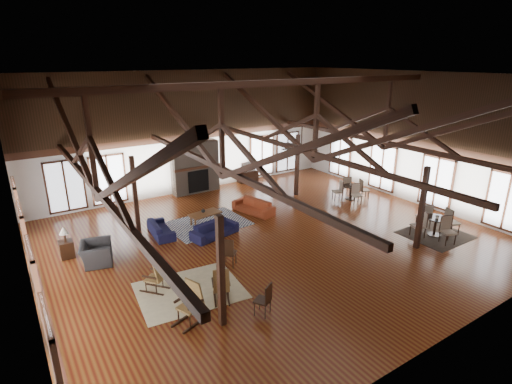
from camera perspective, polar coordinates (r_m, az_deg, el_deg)
floor at (r=15.34m, az=2.15°, el=-6.68°), size 16.00×16.00×0.00m
ceiling at (r=13.86m, az=2.46°, el=16.32°), size 16.00×14.00×0.02m
wall_back at (r=20.29m, az=-9.30°, el=8.35°), size 16.00×0.02×6.00m
wall_front at (r=9.79m, az=26.76°, el=-4.91°), size 16.00×0.02×6.00m
wall_left at (r=11.85m, az=-31.19°, el=-1.71°), size 0.02×14.00×6.00m
wall_right at (r=19.93m, az=21.59°, el=7.10°), size 0.02×14.00×6.00m
roof_truss at (r=14.09m, az=2.35°, el=8.28°), size 15.60×14.07×3.14m
post_grid at (r=14.75m, az=2.22°, el=-1.32°), size 8.16×7.16×3.05m
fireplace at (r=20.37m, az=-8.67°, el=3.49°), size 2.50×0.69×2.60m
ceiling_fan at (r=13.67m, az=6.50°, el=6.58°), size 1.60×1.60×0.75m
sofa_navy_front at (r=15.50m, az=-5.94°, el=-5.36°), size 2.03×1.15×0.56m
sofa_navy_left at (r=15.99m, az=-13.43°, el=-5.10°), size 1.82×0.84×0.52m
sofa_orange at (r=17.71m, az=-0.38°, el=-2.06°), size 2.11×1.24×0.58m
coffee_table at (r=16.57m, az=-7.29°, el=-3.17°), size 1.38×0.82×0.50m
vase at (r=16.58m, az=-7.56°, el=-2.62°), size 0.20×0.20×0.17m
armchair at (r=14.52m, az=-21.87°, el=-8.11°), size 1.32×1.22×0.72m
side_table_lamp at (r=15.29m, az=-25.48°, el=-6.95°), size 0.45×0.45×1.14m
rocking_chair_a at (r=12.30m, az=-14.02°, el=-11.62°), size 0.84×0.89×1.03m
rocking_chair_b at (r=11.55m, az=-5.00°, el=-13.23°), size 0.70×0.90×1.03m
rocking_chair_c at (r=10.88m, az=-9.15°, el=-15.27°), size 1.01×0.77×1.17m
side_chair_a at (r=13.18m, az=-3.98°, el=-8.35°), size 0.61×0.61×1.02m
side_chair_b at (r=10.94m, az=1.35°, el=-14.83°), size 0.54×0.54×0.93m
cafe_table_near at (r=16.90m, az=24.27°, el=-4.05°), size 2.00×2.00×1.03m
cafe_table_far at (r=19.86m, az=13.40°, el=0.32°), size 1.84×1.84×0.95m
cup_near at (r=16.72m, az=24.47°, el=-3.28°), size 0.15×0.15×0.11m
cup_far at (r=19.80m, az=13.44°, el=1.06°), size 0.15×0.15×0.10m
tv_console at (r=22.14m, az=-1.19°, el=2.27°), size 1.18×0.44×0.59m
television at (r=21.97m, az=-1.26°, el=3.70°), size 0.99×0.24×0.57m
rug_tan at (r=12.37m, az=-9.42°, el=-13.69°), size 3.23×2.66×0.01m
rug_navy at (r=16.75m, az=-6.96°, el=-4.51°), size 3.33×2.59×0.01m
rug_dark at (r=17.14m, az=24.24°, el=-5.58°), size 2.34×2.12×0.01m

